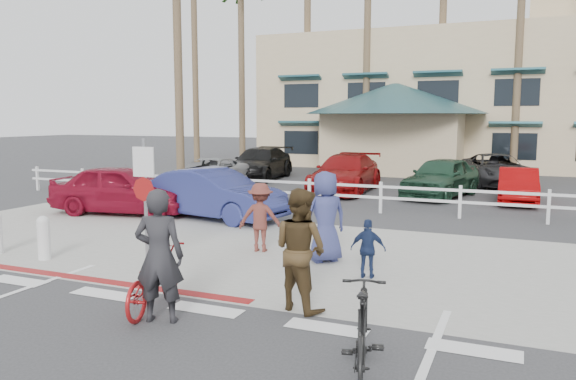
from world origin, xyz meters
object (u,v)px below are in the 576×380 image
at_px(sign_post, 146,198).
at_px(bike_red, 153,279).
at_px(car_white_sedan, 214,194).
at_px(bike_black, 363,331).
at_px(car_red_compact, 124,189).

relative_size(sign_post, bike_red, 1.55).
distance_m(bike_red, car_white_sedan, 7.96).
height_order(sign_post, bike_black, sign_post).
relative_size(bike_red, car_white_sedan, 0.41).
xyz_separation_m(sign_post, bike_black, (5.15, -2.85, -0.89)).
xyz_separation_m(bike_red, car_white_sedan, (-3.17, 7.30, 0.26)).
bearing_deg(car_white_sedan, bike_black, -130.42).
bearing_deg(bike_black, car_red_compact, -52.63).
distance_m(bike_red, car_red_compact, 9.33).
height_order(bike_red, bike_black, bike_black).
bearing_deg(bike_black, car_white_sedan, -64.22).
bearing_deg(bike_red, car_red_compact, -60.29).
bearing_deg(sign_post, car_red_compact, 132.53).
bearing_deg(bike_red, bike_black, 153.03).
xyz_separation_m(bike_red, car_red_compact, (-6.19, 6.97, 0.29)).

